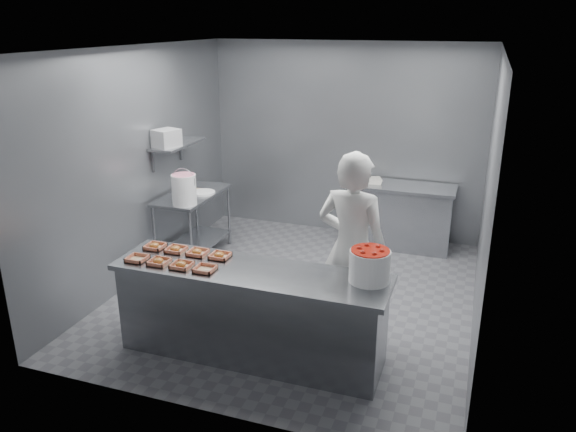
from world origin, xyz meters
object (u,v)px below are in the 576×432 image
object	(u,v)px
strawberry_tub	(370,265)
prep_table	(193,215)
tray_0	(137,258)
tray_1	(159,262)
tray_5	(176,249)
service_counter	(251,313)
tray_7	(220,256)
tray_3	(205,269)
glaze_bucket	(184,189)
appliance	(166,138)
tray_6	(198,252)
tray_4	(155,246)
tray_2	(181,265)
worker	(352,250)
back_counter	(399,216)

from	to	relation	value
strawberry_tub	prep_table	bearing A→B (deg)	146.25
tray_0	strawberry_tub	world-z (taller)	strawberry_tub
tray_1	tray_5	distance (m)	0.32
service_counter	tray_7	xyz separation A→B (m)	(-0.38, 0.16, 0.47)
service_counter	tray_3	bearing A→B (deg)	-157.31
prep_table	glaze_bucket	xyz separation A→B (m)	(0.14, -0.44, 0.51)
strawberry_tub	appliance	xyz separation A→B (m)	(-2.90, 1.57, 0.62)
glaze_bucket	tray_6	bearing A→B (deg)	-56.71
tray_4	strawberry_tub	bearing A→B (deg)	-0.85
prep_table	tray_2	world-z (taller)	tray_2
service_counter	tray_5	distance (m)	0.99
glaze_bucket	appliance	distance (m)	0.68
appliance	glaze_bucket	bearing A→B (deg)	-11.73
tray_3	worker	distance (m)	1.41
tray_3	glaze_bucket	bearing A→B (deg)	124.13
strawberry_tub	appliance	distance (m)	3.36
tray_5	tray_7	distance (m)	0.48
tray_0	tray_5	bearing A→B (deg)	53.15
tray_4	worker	world-z (taller)	worker
tray_0	tray_5	xyz separation A→B (m)	(0.24, 0.32, 0.00)
glaze_bucket	tray_2	bearing A→B (deg)	-61.97
prep_table	tray_6	xyz separation A→B (m)	(1.03, -1.79, 0.33)
tray_4	strawberry_tub	world-z (taller)	strawberry_tub
tray_6	tray_0	bearing A→B (deg)	-146.46
appliance	worker	bearing A→B (deg)	-3.49
tray_0	glaze_bucket	world-z (taller)	glaze_bucket
tray_4	tray_5	distance (m)	0.24
service_counter	worker	xyz separation A→B (m)	(0.82, 0.60, 0.52)
tray_2	glaze_bucket	bearing A→B (deg)	118.03
tray_3	strawberry_tub	world-z (taller)	strawberry_tub
prep_table	tray_6	distance (m)	2.09
tray_1	tray_2	distance (m)	0.24
tray_3	tray_4	size ratio (longest dim) A/B	1.00
tray_2	tray_7	size ratio (longest dim) A/B	1.00
tray_6	tray_7	size ratio (longest dim) A/B	1.00
tray_1	tray_3	bearing A→B (deg)	0.00
tray_7	tray_5	bearing A→B (deg)	180.00
tray_1	glaze_bucket	xyz separation A→B (m)	(-0.65, 1.67, 0.18)
service_counter	glaze_bucket	world-z (taller)	glaze_bucket
tray_3	strawberry_tub	xyz separation A→B (m)	(1.46, 0.28, 0.14)
strawberry_tub	glaze_bucket	size ratio (longest dim) A/B	0.77
appliance	tray_5	bearing A→B (deg)	-38.95
tray_7	worker	world-z (taller)	worker
prep_table	tray_7	world-z (taller)	tray_7
tray_1	tray_5	world-z (taller)	same
prep_table	back_counter	size ratio (longest dim) A/B	0.80
strawberry_tub	tray_2	bearing A→B (deg)	-170.53
tray_5	tray_6	bearing A→B (deg)	0.00
strawberry_tub	appliance	bearing A→B (deg)	151.55
tray_6	strawberry_tub	size ratio (longest dim) A/B	0.52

